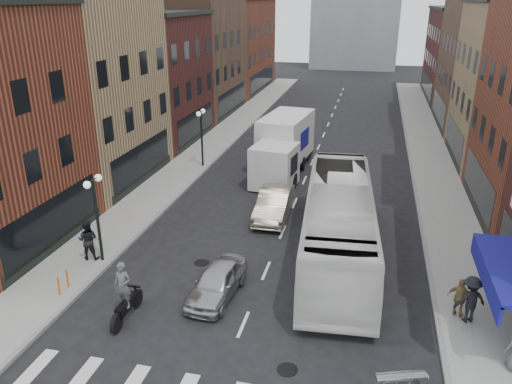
# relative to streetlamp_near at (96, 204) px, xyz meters

# --- Properties ---
(ground) EXTENTS (160.00, 160.00, 0.00)m
(ground) POSITION_rel_streetlamp_near_xyz_m (7.40, -4.00, -2.91)
(ground) COLOR black
(ground) RESTS_ON ground
(sidewalk_left) EXTENTS (3.00, 74.00, 0.15)m
(sidewalk_left) POSITION_rel_streetlamp_near_xyz_m (-1.10, 18.00, -2.84)
(sidewalk_left) COLOR gray
(sidewalk_left) RESTS_ON ground
(sidewalk_right) EXTENTS (3.00, 74.00, 0.15)m
(sidewalk_right) POSITION_rel_streetlamp_near_xyz_m (15.90, 18.00, -2.84)
(sidewalk_right) COLOR gray
(sidewalk_right) RESTS_ON ground
(curb_left) EXTENTS (0.20, 74.00, 0.16)m
(curb_left) POSITION_rel_streetlamp_near_xyz_m (0.40, 18.00, -2.91)
(curb_left) COLOR gray
(curb_left) RESTS_ON ground
(curb_right) EXTENTS (0.20, 74.00, 0.16)m
(curb_right) POSITION_rel_streetlamp_near_xyz_m (14.40, 18.00, -2.91)
(curb_right) COLOR gray
(curb_right) RESTS_ON ground
(bldg_left_mid_a) EXTENTS (10.30, 10.20, 12.30)m
(bldg_left_mid_a) POSITION_rel_streetlamp_near_xyz_m (-7.59, 10.00, 3.24)
(bldg_left_mid_a) COLOR #A18258
(bldg_left_mid_a) RESTS_ON ground
(bldg_left_mid_b) EXTENTS (10.30, 10.20, 10.30)m
(bldg_left_mid_b) POSITION_rel_streetlamp_near_xyz_m (-7.59, 20.00, 2.24)
(bldg_left_mid_b) COLOR #431C18
(bldg_left_mid_b) RESTS_ON ground
(bldg_left_far_a) EXTENTS (10.30, 12.20, 13.30)m
(bldg_left_far_a) POSITION_rel_streetlamp_near_xyz_m (-7.59, 31.00, 3.74)
(bldg_left_far_a) COLOR brown
(bldg_left_far_a) RESTS_ON ground
(bldg_left_far_b) EXTENTS (10.30, 16.20, 11.30)m
(bldg_left_far_b) POSITION_rel_streetlamp_near_xyz_m (-7.59, 45.00, 2.74)
(bldg_left_far_b) COLOR brown
(bldg_left_far_b) RESTS_ON ground
(bldg_right_far_a) EXTENTS (10.30, 12.20, 12.30)m
(bldg_right_far_a) POSITION_rel_streetlamp_near_xyz_m (22.39, 31.00, 3.24)
(bldg_right_far_a) COLOR brown
(bldg_right_far_a) RESTS_ON ground
(bldg_right_far_b) EXTENTS (10.30, 16.20, 10.30)m
(bldg_right_far_b) POSITION_rel_streetlamp_near_xyz_m (22.39, 45.00, 2.24)
(bldg_right_far_b) COLOR #431C18
(bldg_right_far_b) RESTS_ON ground
(awning_blue) EXTENTS (1.80, 5.00, 0.78)m
(awning_blue) POSITION_rel_streetlamp_near_xyz_m (16.33, -1.50, -0.28)
(awning_blue) COLOR navy
(awning_blue) RESTS_ON ground
(streetlamp_near) EXTENTS (0.32, 1.22, 4.11)m
(streetlamp_near) POSITION_rel_streetlamp_near_xyz_m (0.00, 0.00, 0.00)
(streetlamp_near) COLOR black
(streetlamp_near) RESTS_ON ground
(streetlamp_far) EXTENTS (0.32, 1.22, 4.11)m
(streetlamp_far) POSITION_rel_streetlamp_near_xyz_m (0.00, 14.00, 0.00)
(streetlamp_far) COLOR black
(streetlamp_far) RESTS_ON ground
(bike_rack) EXTENTS (0.08, 0.68, 0.80)m
(bike_rack) POSITION_rel_streetlamp_near_xyz_m (-0.20, -2.70, -2.36)
(bike_rack) COLOR #D8590C
(bike_rack) RESTS_ON sidewalk_left
(box_truck) EXTENTS (3.31, 8.93, 3.78)m
(box_truck) POSITION_rel_streetlamp_near_xyz_m (5.71, 14.12, -1.05)
(box_truck) COLOR silver
(box_truck) RESTS_ON ground
(motorcycle_rider) EXTENTS (0.66, 2.37, 2.41)m
(motorcycle_rider) POSITION_rel_streetlamp_near_xyz_m (3.08, -3.71, -1.78)
(motorcycle_rider) COLOR black
(motorcycle_rider) RESTS_ON ground
(transit_bus) EXTENTS (3.88, 12.80, 3.52)m
(transit_bus) POSITION_rel_streetlamp_near_xyz_m (10.33, 2.96, -1.15)
(transit_bus) COLOR white
(transit_bus) RESTS_ON ground
(sedan_left_near) EXTENTS (1.87, 4.00, 1.32)m
(sedan_left_near) POSITION_rel_streetlamp_near_xyz_m (5.90, -1.42, -2.25)
(sedan_left_near) COLOR #AFB0B4
(sedan_left_near) RESTS_ON ground
(sedan_left_far) EXTENTS (1.72, 4.70, 1.54)m
(sedan_left_far) POSITION_rel_streetlamp_near_xyz_m (6.60, 6.78, -2.14)
(sedan_left_far) COLOR beige
(sedan_left_far) RESTS_ON ground
(ped_left_solo) EXTENTS (1.00, 0.69, 1.89)m
(ped_left_solo) POSITION_rel_streetlamp_near_xyz_m (-0.61, -0.01, -1.82)
(ped_left_solo) COLOR black
(ped_left_solo) RESTS_ON sidewalk_left
(ped_right_a) EXTENTS (1.32, 0.99, 1.84)m
(ped_right_a) POSITION_rel_streetlamp_near_xyz_m (15.43, -1.07, -1.84)
(ped_right_a) COLOR black
(ped_right_a) RESTS_ON sidewalk_right
(ped_right_b) EXTENTS (1.02, 0.76, 1.57)m
(ped_right_b) POSITION_rel_streetlamp_near_xyz_m (15.13, -0.82, -1.98)
(ped_right_b) COLOR olive
(ped_right_b) RESTS_ON sidewalk_right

